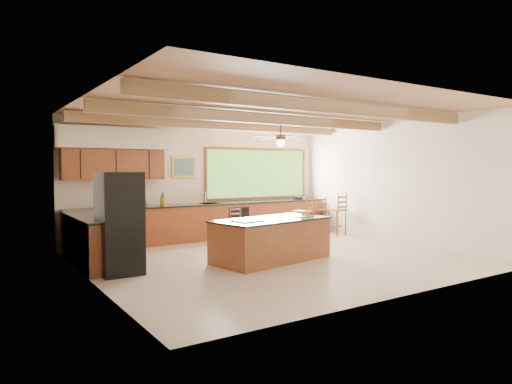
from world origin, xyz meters
TOP-DOWN VIEW (x-y plane):
  - ground at (0.00, 0.00)m, footprint 7.20×7.20m
  - room_shell at (-0.17, 0.65)m, footprint 7.27×6.54m
  - counter_run at (-0.82, 2.52)m, footprint 7.12×3.10m
  - island at (-0.21, -0.16)m, footprint 2.53×1.51m
  - refrigerator at (-3.05, 0.30)m, footprint 0.70×0.68m
  - bar_stool_a at (0.10, 1.82)m, footprint 0.38×0.38m
  - bar_stool_b at (2.02, 1.54)m, footprint 0.55×0.55m
  - bar_stool_c at (3.19, 1.54)m, footprint 0.45×0.45m
  - bar_stool_d at (3.30, 2.39)m, footprint 0.48×0.48m

SIDE VIEW (x-z plane):
  - ground at x=0.00m, z-range 0.00..0.00m
  - island at x=-0.21m, z-range -0.01..0.84m
  - counter_run at x=-0.82m, z-range -0.17..1.10m
  - bar_stool_a at x=0.10m, z-range 0.09..1.03m
  - bar_stool_d at x=3.30m, z-range 0.10..1.13m
  - bar_stool_c at x=3.19m, z-range 0.11..1.26m
  - bar_stool_b at x=2.02m, z-range 0.11..1.29m
  - refrigerator at x=-3.05m, z-range 0.00..1.76m
  - room_shell at x=-0.17m, z-range 0.70..3.72m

